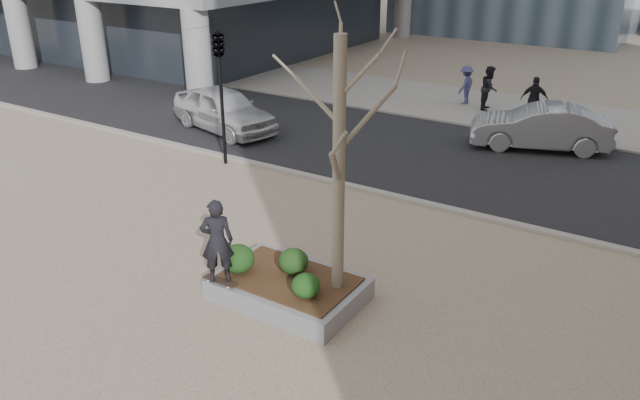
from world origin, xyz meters
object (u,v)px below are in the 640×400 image
Objects in this scene: skateboarder at (217,241)px; skateboard at (220,282)px; police_car at (224,109)px; planter at (289,289)px.

skateboard is at bearing 180.00° from skateboarder.
planter is at bearing -118.83° from police_car.
planter is at bearing 179.27° from skateboarder.
police_car is (-8.90, 8.39, 0.62)m from planter.
planter is 3.85× the size of skateboard.
skateboarder reaches higher than skateboard.
skateboard is 0.94m from skateboarder.
skateboarder reaches higher than planter.
planter is 1.43m from skateboard.
skateboarder is 12.13m from police_car.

